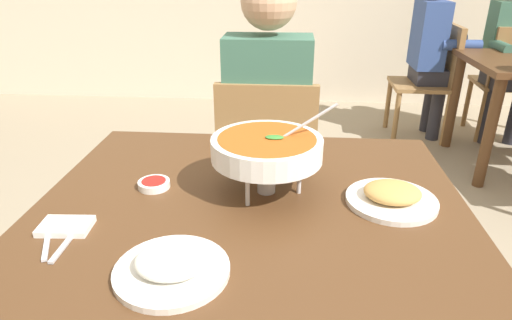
% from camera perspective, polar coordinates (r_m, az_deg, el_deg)
% --- Properties ---
extents(dining_table_main, '(1.14, 0.97, 0.75)m').
position_cam_1_polar(dining_table_main, '(1.26, -0.55, -9.46)').
color(dining_table_main, '#51331C').
rests_on(dining_table_main, ground_plane).
extents(chair_diner_main, '(0.44, 0.44, 0.90)m').
position_cam_1_polar(chair_diner_main, '(2.00, 1.42, -0.41)').
color(chair_diner_main, olive).
rests_on(chair_diner_main, ground_plane).
extents(diner_main, '(0.40, 0.45, 1.31)m').
position_cam_1_polar(diner_main, '(1.95, 1.55, 6.32)').
color(diner_main, '#2D2D38').
rests_on(diner_main, ground_plane).
extents(curry_bowl, '(0.33, 0.30, 0.26)m').
position_cam_1_polar(curry_bowl, '(1.19, 1.41, 1.41)').
color(curry_bowl, silver).
rests_on(curry_bowl, dining_table_main).
extents(rice_plate, '(0.24, 0.24, 0.06)m').
position_cam_1_polar(rice_plate, '(0.95, -10.78, -13.17)').
color(rice_plate, white).
rests_on(rice_plate, dining_table_main).
extents(appetizer_plate, '(0.24, 0.24, 0.06)m').
position_cam_1_polar(appetizer_plate, '(1.23, 17.02, -4.47)').
color(appetizer_plate, white).
rests_on(appetizer_plate, dining_table_main).
extents(sauce_dish, '(0.09, 0.09, 0.02)m').
position_cam_1_polar(sauce_dish, '(1.30, -12.95, -3.00)').
color(sauce_dish, white).
rests_on(sauce_dish, dining_table_main).
extents(napkin_folded, '(0.12, 0.09, 0.02)m').
position_cam_1_polar(napkin_folded, '(1.17, -23.22, -7.82)').
color(napkin_folded, white).
rests_on(napkin_folded, dining_table_main).
extents(fork_utensil, '(0.08, 0.16, 0.01)m').
position_cam_1_polar(fork_utensil, '(1.15, -25.18, -9.18)').
color(fork_utensil, silver).
rests_on(fork_utensil, dining_table_main).
extents(spoon_utensil, '(0.01, 0.17, 0.01)m').
position_cam_1_polar(spoon_utensil, '(1.12, -22.93, -9.45)').
color(spoon_utensil, silver).
rests_on(spoon_utensil, dining_table_main).
extents(chair_bg_left, '(0.46, 0.46, 0.90)m').
position_cam_1_polar(chair_bg_left, '(4.04, 29.89, 9.18)').
color(chair_bg_left, olive).
rests_on(chair_bg_left, ground_plane).
extents(chair_bg_right, '(0.45, 0.45, 0.90)m').
position_cam_1_polar(chair_bg_right, '(3.84, 21.78, 10.00)').
color(chair_bg_right, olive).
rests_on(chair_bg_right, ground_plane).
extents(patron_bg_right, '(0.45, 0.40, 1.31)m').
position_cam_1_polar(patron_bg_right, '(3.82, 21.70, 13.61)').
color(patron_bg_right, '#2D2D38').
rests_on(patron_bg_right, ground_plane).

